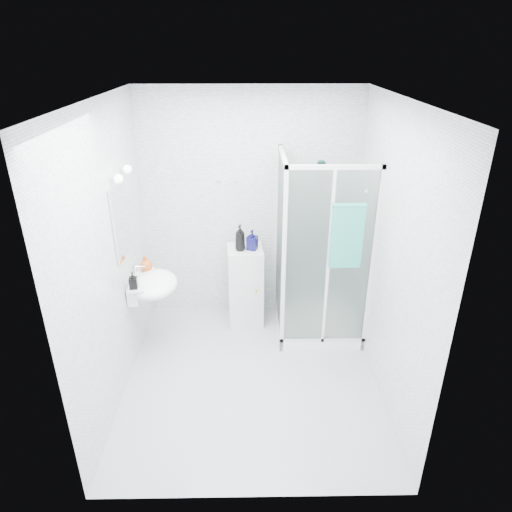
{
  "coord_description": "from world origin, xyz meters",
  "views": [
    {
      "loc": [
        -0.01,
        -3.53,
        2.99
      ],
      "look_at": [
        0.05,
        0.35,
        1.15
      ],
      "focal_mm": 32.0,
      "sensor_mm": 36.0,
      "label": 1
    }
  ],
  "objects_px": {
    "shampoo_bottle_a": "(240,238)",
    "shampoo_bottle_b": "(252,240)",
    "wall_basin": "(152,285)",
    "soap_dispenser_orange": "(146,263)",
    "storage_cabinet": "(245,286)",
    "hand_towel": "(347,235)",
    "soap_dispenser_black": "(133,280)",
    "shower_enclosure": "(312,297)"
  },
  "relations": [
    {
      "from": "hand_towel",
      "to": "shampoo_bottle_b",
      "type": "height_order",
      "value": "hand_towel"
    },
    {
      "from": "hand_towel",
      "to": "soap_dispenser_orange",
      "type": "distance_m",
      "value": 2.02
    },
    {
      "from": "shampoo_bottle_a",
      "to": "soap_dispenser_orange",
      "type": "distance_m",
      "value": 1.02
    },
    {
      "from": "shampoo_bottle_a",
      "to": "storage_cabinet",
      "type": "bearing_deg",
      "value": 35.5
    },
    {
      "from": "shower_enclosure",
      "to": "storage_cabinet",
      "type": "relative_size",
      "value": 2.15
    },
    {
      "from": "shampoo_bottle_a",
      "to": "wall_basin",
      "type": "bearing_deg",
      "value": -149.22
    },
    {
      "from": "hand_towel",
      "to": "soap_dispenser_orange",
      "type": "xyz_separation_m",
      "value": [
        -1.96,
        0.26,
        -0.41
      ]
    },
    {
      "from": "storage_cabinet",
      "to": "shampoo_bottle_b",
      "type": "height_order",
      "value": "shampoo_bottle_b"
    },
    {
      "from": "shower_enclosure",
      "to": "storage_cabinet",
      "type": "bearing_deg",
      "value": 161.81
    },
    {
      "from": "hand_towel",
      "to": "shampoo_bottle_a",
      "type": "distance_m",
      "value": 1.21
    },
    {
      "from": "wall_basin",
      "to": "soap_dispenser_black",
      "type": "xyz_separation_m",
      "value": [
        -0.12,
        -0.19,
        0.15
      ]
    },
    {
      "from": "wall_basin",
      "to": "soap_dispenser_orange",
      "type": "bearing_deg",
      "value": 114.83
    },
    {
      "from": "storage_cabinet",
      "to": "wall_basin",
      "type": "bearing_deg",
      "value": -153.79
    },
    {
      "from": "shower_enclosure",
      "to": "shampoo_bottle_b",
      "type": "bearing_deg",
      "value": 161.24
    },
    {
      "from": "shower_enclosure",
      "to": "wall_basin",
      "type": "height_order",
      "value": "shower_enclosure"
    },
    {
      "from": "wall_basin",
      "to": "shampoo_bottle_b",
      "type": "height_order",
      "value": "shampoo_bottle_b"
    },
    {
      "from": "shower_enclosure",
      "to": "wall_basin",
      "type": "distance_m",
      "value": 1.72
    },
    {
      "from": "storage_cabinet",
      "to": "soap_dispenser_black",
      "type": "distance_m",
      "value": 1.37
    },
    {
      "from": "shampoo_bottle_b",
      "to": "soap_dispenser_orange",
      "type": "relative_size",
      "value": 1.33
    },
    {
      "from": "wall_basin",
      "to": "shampoo_bottle_a",
      "type": "xyz_separation_m",
      "value": [
        0.87,
        0.52,
        0.28
      ]
    },
    {
      "from": "storage_cabinet",
      "to": "soap_dispenser_black",
      "type": "relative_size",
      "value": 5.58
    },
    {
      "from": "soap_dispenser_orange",
      "to": "hand_towel",
      "type": "bearing_deg",
      "value": -7.45
    },
    {
      "from": "storage_cabinet",
      "to": "shampoo_bottle_b",
      "type": "relative_size",
      "value": 4.15
    },
    {
      "from": "hand_towel",
      "to": "shampoo_bottle_b",
      "type": "relative_size",
      "value": 2.88
    },
    {
      "from": "storage_cabinet",
      "to": "shampoo_bottle_a",
      "type": "xyz_separation_m",
      "value": [
        -0.05,
        -0.04,
        0.61
      ]
    },
    {
      "from": "wall_basin",
      "to": "shampoo_bottle_b",
      "type": "relative_size",
      "value": 2.5
    },
    {
      "from": "shower_enclosure",
      "to": "shampoo_bottle_b",
      "type": "relative_size",
      "value": 8.92
    },
    {
      "from": "shampoo_bottle_a",
      "to": "soap_dispenser_orange",
      "type": "xyz_separation_m",
      "value": [
        -0.95,
        -0.35,
        -0.13
      ]
    },
    {
      "from": "wall_basin",
      "to": "shampoo_bottle_a",
      "type": "height_order",
      "value": "shampoo_bottle_a"
    },
    {
      "from": "soap_dispenser_black",
      "to": "soap_dispenser_orange",
      "type": "bearing_deg",
      "value": 82.97
    },
    {
      "from": "shower_enclosure",
      "to": "hand_towel",
      "type": "distance_m",
      "value": 1.02
    },
    {
      "from": "shampoo_bottle_a",
      "to": "shampoo_bottle_b",
      "type": "bearing_deg",
      "value": 7.28
    },
    {
      "from": "soap_dispenser_orange",
      "to": "shampoo_bottle_b",
      "type": "bearing_deg",
      "value": 18.65
    },
    {
      "from": "wall_basin",
      "to": "soap_dispenser_black",
      "type": "distance_m",
      "value": 0.27
    },
    {
      "from": "hand_towel",
      "to": "shampoo_bottle_a",
      "type": "height_order",
      "value": "hand_towel"
    },
    {
      "from": "wall_basin",
      "to": "soap_dispenser_orange",
      "type": "height_order",
      "value": "soap_dispenser_orange"
    },
    {
      "from": "soap_dispenser_orange",
      "to": "storage_cabinet",
      "type": "bearing_deg",
      "value": 20.97
    },
    {
      "from": "shampoo_bottle_b",
      "to": "soap_dispenser_orange",
      "type": "height_order",
      "value": "shampoo_bottle_b"
    },
    {
      "from": "hand_towel",
      "to": "soap_dispenser_orange",
      "type": "height_order",
      "value": "hand_towel"
    },
    {
      "from": "wall_basin",
      "to": "hand_towel",
      "type": "bearing_deg",
      "value": -2.58
    },
    {
      "from": "shampoo_bottle_a",
      "to": "shampoo_bottle_b",
      "type": "relative_size",
      "value": 1.29
    },
    {
      "from": "wall_basin",
      "to": "shampoo_bottle_b",
      "type": "bearing_deg",
      "value": 28.16
    }
  ]
}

